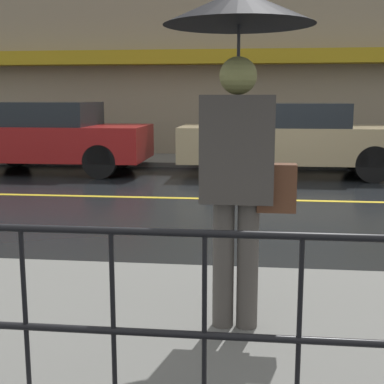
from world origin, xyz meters
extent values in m
plane|color=black|center=(0.00, 0.00, 0.00)|extent=(80.00, 80.00, 0.00)
cube|color=slate|center=(0.00, -5.02, 0.06)|extent=(28.00, 2.52, 0.11)
cube|color=slate|center=(0.00, 4.77, 0.06)|extent=(28.00, 2.00, 0.11)
cube|color=gold|center=(0.00, 0.00, 0.00)|extent=(25.20, 0.12, 0.01)
cube|color=gray|center=(0.00, 5.92, 2.71)|extent=(28.00, 0.30, 5.42)
cube|color=#B79319|center=(0.00, 5.49, 2.60)|extent=(16.80, 0.55, 0.35)
cylinder|color=black|center=(0.00, -6.03, 0.99)|extent=(12.00, 0.04, 0.04)
cylinder|color=black|center=(0.00, -6.03, 0.51)|extent=(12.00, 0.04, 0.04)
cylinder|color=black|center=(-1.50, -6.03, 0.55)|extent=(0.02, 0.02, 0.88)
cylinder|color=black|center=(-1.07, -6.03, 0.55)|extent=(0.02, 0.02, 0.88)
cylinder|color=black|center=(-0.64, -6.03, 0.55)|extent=(0.02, 0.02, 0.88)
cylinder|color=black|center=(-0.21, -6.03, 0.55)|extent=(0.02, 0.02, 0.88)
cylinder|color=#4C4742|center=(-0.61, -5.02, 0.53)|extent=(0.14, 0.14, 0.83)
cylinder|color=#4C4742|center=(-0.45, -5.02, 0.53)|extent=(0.14, 0.14, 0.83)
cube|color=#47423D|center=(-0.53, -5.02, 1.27)|extent=(0.45, 0.27, 0.66)
sphere|color=#939351|center=(-0.53, -5.02, 1.72)|extent=(0.23, 0.23, 0.23)
cylinder|color=#262628|center=(-0.53, -5.02, 1.64)|extent=(0.02, 0.02, 0.74)
cone|color=black|center=(-0.53, -5.02, 2.11)|extent=(0.91, 0.91, 0.20)
cube|color=brown|center=(-0.28, -5.02, 1.03)|extent=(0.24, 0.12, 0.30)
cube|color=maroon|center=(-4.68, 2.75, 0.65)|extent=(4.01, 1.87, 0.72)
cube|color=#1E2328|center=(-4.84, 2.75, 1.25)|extent=(2.08, 1.72, 0.49)
cylinder|color=black|center=(-3.44, 3.58, 0.34)|extent=(0.68, 0.22, 0.68)
cylinder|color=black|center=(-3.44, 1.93, 0.34)|extent=(0.68, 0.22, 0.68)
cylinder|color=black|center=(-5.92, 3.58, 0.34)|extent=(0.68, 0.22, 0.68)
cube|color=tan|center=(0.40, 2.75, 0.65)|extent=(4.64, 1.71, 0.71)
cube|color=#1E2328|center=(0.22, 2.75, 1.24)|extent=(2.41, 1.57, 0.47)
cylinder|color=black|center=(1.84, 3.50, 0.35)|extent=(0.70, 0.22, 0.70)
cylinder|color=black|center=(1.84, 2.01, 0.35)|extent=(0.70, 0.22, 0.70)
cylinder|color=black|center=(-1.03, 3.50, 0.35)|extent=(0.70, 0.22, 0.70)
cylinder|color=black|center=(-1.03, 2.01, 0.35)|extent=(0.70, 0.22, 0.70)
camera|label=1|loc=(-0.44, -8.33, 1.59)|focal=50.00mm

